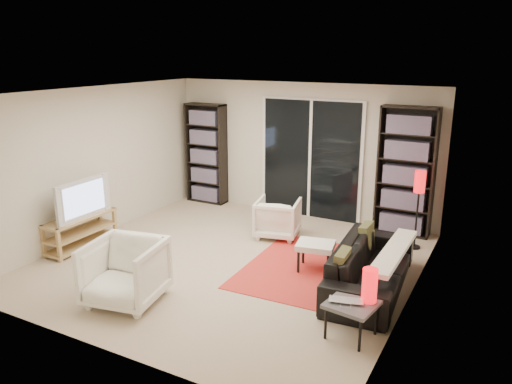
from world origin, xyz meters
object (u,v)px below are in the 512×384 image
at_px(armchair_front, 125,272).
at_px(tv_stand, 81,231).
at_px(bookshelf_right, 406,172).
at_px(floor_lamp, 419,191).
at_px(armchair_back, 278,218).
at_px(ottoman, 316,247).
at_px(side_table, 352,306).
at_px(sofa, 371,267).
at_px(bookshelf_left, 206,154).

bearing_deg(armchair_front, tv_stand, 140.02).
height_order(bookshelf_right, tv_stand, bookshelf_right).
height_order(armchair_front, floor_lamp, floor_lamp).
distance_m(armchair_back, ottoman, 1.38).
xyz_separation_m(bookshelf_right, tv_stand, (-4.21, -2.95, -0.79)).
bearing_deg(side_table, armchair_front, -168.24).
relative_size(ottoman, floor_lamp, 0.47).
distance_m(armchair_front, floor_lamp, 4.38).
bearing_deg(sofa, side_table, -178.09).
bearing_deg(armchair_front, ottoman, 38.16).
xyz_separation_m(bookshelf_left, sofa, (3.95, -2.22, -0.68)).
bearing_deg(sofa, armchair_front, 120.62).
bearing_deg(sofa, armchair_back, 54.57).
height_order(bookshelf_left, sofa, bookshelf_left).
xyz_separation_m(side_table, floor_lamp, (0.10, 2.85, 0.56)).
bearing_deg(armchair_back, floor_lamp, -178.28).
xyz_separation_m(sofa, armchair_back, (-1.85, 1.12, 0.01)).
height_order(bookshelf_left, side_table, bookshelf_left).
bearing_deg(bookshelf_right, armchair_back, -147.76).
xyz_separation_m(bookshelf_left, tv_stand, (-0.36, -2.95, -0.71)).
bearing_deg(side_table, tv_stand, 174.06).
height_order(bookshelf_right, side_table, bookshelf_right).
bearing_deg(ottoman, floor_lamp, 54.42).
xyz_separation_m(armchair_front, floor_lamp, (2.72, 3.40, 0.52)).
bearing_deg(side_table, ottoman, 124.64).
xyz_separation_m(armchair_front, side_table, (2.62, 0.55, -0.03)).
distance_m(armchair_front, ottoman, 2.55).
height_order(sofa, ottoman, sofa).
height_order(tv_stand, ottoman, tv_stand).
bearing_deg(sofa, tv_stand, 95.32).
distance_m(armchair_back, side_table, 3.04).
bearing_deg(armchair_front, floor_lamp, 40.33).
bearing_deg(bookshelf_left, sofa, -29.34).
bearing_deg(side_table, armchair_back, 130.60).
bearing_deg(floor_lamp, armchair_back, -165.37).
xyz_separation_m(armchair_back, side_table, (1.98, -2.31, 0.04)).
bearing_deg(bookshelf_left, bookshelf_right, -0.00).
bearing_deg(armchair_back, bookshelf_right, -160.67).
distance_m(armchair_front, side_table, 2.68).
distance_m(ottoman, floor_lamp, 1.90).
bearing_deg(tv_stand, bookshelf_right, 35.02).
xyz_separation_m(bookshelf_left, armchair_back, (2.10, -1.10, -0.66)).
distance_m(tv_stand, ottoman, 3.61).
relative_size(sofa, armchair_front, 2.40).
xyz_separation_m(tv_stand, floor_lamp, (4.54, 2.39, 0.65)).
bearing_deg(ottoman, side_table, -55.36).
bearing_deg(bookshelf_right, armchair_front, -121.11).
relative_size(bookshelf_right, armchair_front, 2.46).
height_order(bookshelf_right, armchair_front, bookshelf_right).
xyz_separation_m(tv_stand, armchair_back, (2.46, 1.85, 0.05)).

